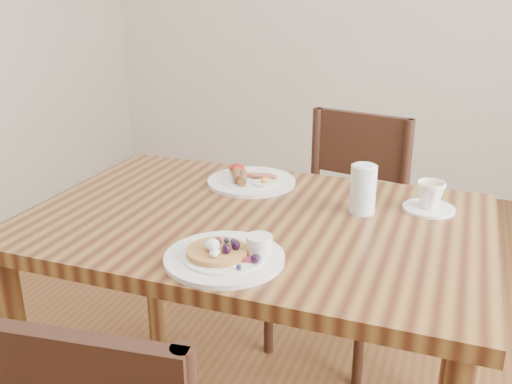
% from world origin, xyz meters
% --- Properties ---
extents(dining_table, '(1.20, 0.80, 0.75)m').
position_xyz_m(dining_table, '(0.00, 0.00, 0.65)').
color(dining_table, brown).
rests_on(dining_table, ground).
extents(chair_far, '(0.49, 0.49, 0.88)m').
position_xyz_m(chair_far, '(0.11, 0.63, 0.49)').
color(chair_far, '#351A13').
rests_on(chair_far, ground).
extents(pancake_plate, '(0.27, 0.27, 0.06)m').
position_xyz_m(pancake_plate, '(0.03, -0.26, 0.76)').
color(pancake_plate, white).
rests_on(pancake_plate, dining_table).
extents(breakfast_plate, '(0.27, 0.27, 0.04)m').
position_xyz_m(breakfast_plate, '(-0.11, 0.24, 0.76)').
color(breakfast_plate, white).
rests_on(breakfast_plate, dining_table).
extents(teacup_saucer, '(0.14, 0.14, 0.08)m').
position_xyz_m(teacup_saucer, '(0.42, 0.21, 0.78)').
color(teacup_saucer, white).
rests_on(teacup_saucer, dining_table).
extents(water_glass, '(0.07, 0.07, 0.13)m').
position_xyz_m(water_glass, '(0.26, 0.13, 0.82)').
color(water_glass, silver).
rests_on(water_glass, dining_table).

